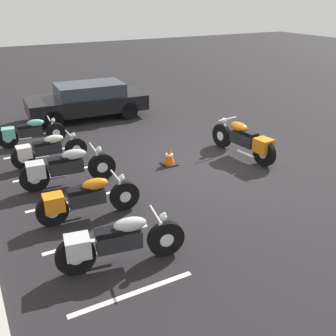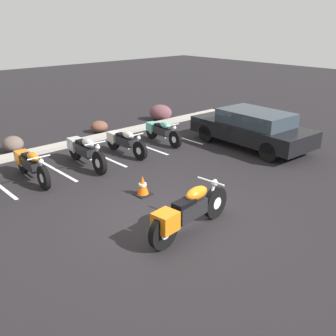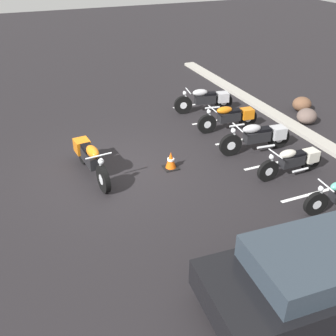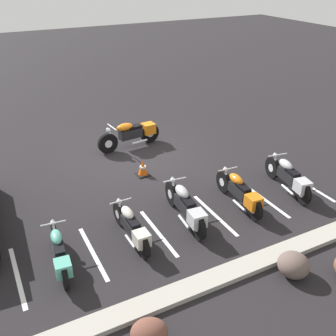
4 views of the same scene
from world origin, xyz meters
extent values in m
plane|color=black|center=(0.00, 0.00, 0.00)|extent=(60.00, 60.00, 0.00)
cylinder|color=black|center=(0.85, -0.56, 0.37)|extent=(0.74, 0.21, 0.73)
cylinder|color=silver|center=(0.85, -0.56, 0.37)|extent=(0.29, 0.17, 0.28)
cylinder|color=black|center=(-0.86, -0.74, 0.37)|extent=(0.74, 0.21, 0.73)
cylinder|color=silver|center=(-0.86, -0.74, 0.37)|extent=(0.29, 0.17, 0.28)
cube|color=black|center=(-0.06, -0.66, 0.53)|extent=(0.87, 0.40, 0.33)
ellipsoid|color=orange|center=(0.16, -0.64, 0.83)|extent=(0.65, 0.35, 0.27)
cube|color=black|center=(-0.24, -0.68, 0.75)|extent=(0.51, 0.32, 0.09)
cube|color=orange|center=(-0.80, -0.74, 0.57)|extent=(0.48, 0.44, 0.38)
cylinder|color=silver|center=(0.72, -0.58, 0.65)|extent=(0.30, 0.10, 0.59)
cylinder|color=silver|center=(0.66, -0.59, 0.94)|extent=(0.11, 0.69, 0.04)
sphere|color=silver|center=(0.80, -0.57, 0.85)|extent=(0.16, 0.16, 0.16)
cylinder|color=silver|center=(-0.35, -0.54, 0.20)|extent=(0.62, 0.14, 0.08)
cylinder|color=black|center=(-3.13, 3.48, 0.34)|extent=(0.23, 0.68, 0.67)
cylinder|color=silver|center=(-3.13, 3.48, 0.34)|extent=(0.17, 0.27, 0.26)
cylinder|color=black|center=(-2.87, 5.04, 0.34)|extent=(0.23, 0.68, 0.67)
cylinder|color=silver|center=(-2.87, 5.04, 0.34)|extent=(0.17, 0.27, 0.26)
cube|color=black|center=(-2.99, 4.31, 0.49)|extent=(0.41, 0.81, 0.31)
ellipsoid|color=#B7B7BC|center=(-3.03, 4.11, 0.76)|extent=(0.35, 0.61, 0.24)
cube|color=black|center=(-2.97, 4.48, 0.69)|extent=(0.31, 0.48, 0.08)
cube|color=#B7B7BC|center=(-2.88, 4.99, 0.52)|extent=(0.43, 0.46, 0.35)
cylinder|color=silver|center=(-3.11, 3.60, 0.60)|extent=(0.10, 0.27, 0.54)
cylinder|color=silver|center=(-3.10, 3.66, 0.87)|extent=(0.63, 0.14, 0.04)
sphere|color=silver|center=(-3.12, 3.53, 0.79)|extent=(0.14, 0.14, 0.14)
cylinder|color=silver|center=(-2.81, 4.54, 0.19)|extent=(0.16, 0.56, 0.07)
cylinder|color=black|center=(-1.27, 3.50, 0.33)|extent=(0.16, 0.66, 0.65)
cylinder|color=silver|center=(-1.27, 3.50, 0.33)|extent=(0.14, 0.25, 0.25)
cylinder|color=black|center=(-1.18, 5.03, 0.33)|extent=(0.16, 0.66, 0.65)
cylinder|color=silver|center=(-1.18, 5.03, 0.33)|extent=(0.14, 0.25, 0.25)
cube|color=black|center=(-1.22, 4.31, 0.47)|extent=(0.32, 0.77, 0.30)
ellipsoid|color=orange|center=(-1.24, 4.12, 0.74)|extent=(0.29, 0.57, 0.24)
cube|color=black|center=(-1.21, 4.48, 0.67)|extent=(0.26, 0.45, 0.08)
cube|color=orange|center=(-1.19, 4.98, 0.50)|extent=(0.38, 0.42, 0.34)
cylinder|color=silver|center=(-1.26, 3.62, 0.58)|extent=(0.07, 0.26, 0.53)
cylinder|color=silver|center=(-1.26, 3.68, 0.84)|extent=(0.61, 0.07, 0.04)
sphere|color=silver|center=(-1.27, 3.55, 0.76)|extent=(0.14, 0.14, 0.14)
cylinder|color=silver|center=(-1.07, 4.55, 0.18)|extent=(0.10, 0.55, 0.07)
cylinder|color=black|center=(0.40, 3.42, 0.35)|extent=(0.18, 0.70, 0.69)
cylinder|color=silver|center=(0.40, 3.42, 0.35)|extent=(0.15, 0.27, 0.26)
cylinder|color=black|center=(0.54, 5.04, 0.35)|extent=(0.18, 0.70, 0.69)
cylinder|color=silver|center=(0.54, 5.04, 0.35)|extent=(0.15, 0.27, 0.26)
cube|color=black|center=(0.47, 4.28, 0.50)|extent=(0.36, 0.82, 0.31)
ellipsoid|color=#B7B7BC|center=(0.46, 4.07, 0.79)|extent=(0.32, 0.61, 0.25)
cube|color=black|center=(0.49, 4.46, 0.71)|extent=(0.29, 0.48, 0.08)
cube|color=#B7B7BC|center=(0.54, 4.99, 0.54)|extent=(0.41, 0.45, 0.36)
cylinder|color=silver|center=(0.41, 3.54, 0.62)|extent=(0.09, 0.28, 0.56)
cylinder|color=silver|center=(0.42, 3.61, 0.89)|extent=(0.65, 0.09, 0.04)
sphere|color=silver|center=(0.40, 3.47, 0.81)|extent=(0.15, 0.15, 0.15)
cylinder|color=silver|center=(0.64, 4.53, 0.19)|extent=(0.12, 0.58, 0.07)
cylinder|color=black|center=(2.04, 3.61, 0.31)|extent=(0.12, 0.62, 0.61)
cylinder|color=silver|center=(2.04, 3.61, 0.31)|extent=(0.12, 0.24, 0.23)
cylinder|color=black|center=(2.02, 5.05, 0.31)|extent=(0.12, 0.62, 0.61)
cylinder|color=silver|center=(2.02, 5.05, 0.31)|extent=(0.12, 0.24, 0.23)
cube|color=black|center=(2.03, 4.38, 0.45)|extent=(0.27, 0.71, 0.28)
ellipsoid|color=beige|center=(2.03, 4.19, 0.70)|extent=(0.25, 0.52, 0.22)
cube|color=black|center=(2.02, 4.54, 0.63)|extent=(0.23, 0.41, 0.07)
cube|color=beige|center=(2.02, 5.01, 0.47)|extent=(0.34, 0.38, 0.32)
cylinder|color=silver|center=(2.04, 3.72, 0.55)|extent=(0.06, 0.24, 0.50)
cylinder|color=silver|center=(2.03, 3.78, 0.79)|extent=(0.58, 0.04, 0.03)
sphere|color=silver|center=(2.04, 3.66, 0.72)|extent=(0.13, 0.13, 0.13)
cylinder|color=silver|center=(2.15, 4.61, 0.17)|extent=(0.07, 0.51, 0.07)
cylinder|color=black|center=(3.72, 3.76, 0.30)|extent=(0.17, 0.61, 0.61)
cylinder|color=silver|center=(3.72, 3.76, 0.30)|extent=(0.14, 0.24, 0.23)
cylinder|color=black|center=(3.85, 5.18, 0.30)|extent=(0.17, 0.61, 0.61)
cylinder|color=silver|center=(3.85, 5.18, 0.30)|extent=(0.14, 0.24, 0.23)
cube|color=black|center=(3.79, 4.52, 0.44)|extent=(0.32, 0.72, 0.28)
ellipsoid|color=#59B29E|center=(3.77, 4.34, 0.69)|extent=(0.29, 0.53, 0.22)
cube|color=black|center=(3.80, 4.68, 0.63)|extent=(0.26, 0.42, 0.07)
cube|color=#59B29E|center=(3.85, 5.14, 0.47)|extent=(0.36, 0.40, 0.31)
cylinder|color=silver|center=(3.73, 3.87, 0.54)|extent=(0.08, 0.24, 0.49)
cylinder|color=silver|center=(3.74, 3.93, 0.78)|extent=(0.57, 0.08, 0.03)
sphere|color=silver|center=(3.73, 3.81, 0.71)|extent=(0.13, 0.13, 0.13)
cylinder|color=silver|center=(3.94, 4.74, 0.17)|extent=(0.11, 0.51, 0.06)
cube|color=#A8A399|center=(0.00, 6.49, 0.06)|extent=(18.00, 0.50, 0.12)
ellipsoid|color=brown|center=(2.86, 7.22, 0.23)|extent=(0.83, 0.76, 0.47)
ellipsoid|color=brown|center=(-0.62, 7.10, 0.28)|extent=(0.83, 0.84, 0.55)
cube|color=black|center=(0.42, 1.48, 0.01)|extent=(0.40, 0.40, 0.03)
cone|color=#EA590F|center=(0.42, 1.48, 0.25)|extent=(0.32, 0.32, 0.51)
cylinder|color=white|center=(0.42, 1.48, 0.28)|extent=(0.20, 0.20, 0.06)
cube|color=white|center=(-3.79, 4.41, 0.00)|extent=(0.10, 2.10, 0.00)
cube|color=white|center=(-2.09, 4.41, 0.00)|extent=(0.10, 2.10, 0.00)
cube|color=white|center=(-0.38, 4.41, 0.00)|extent=(0.10, 2.10, 0.00)
cube|color=white|center=(1.32, 4.41, 0.00)|extent=(0.10, 2.10, 0.00)
cube|color=white|center=(3.02, 4.41, 0.00)|extent=(0.10, 2.10, 0.00)
cube|color=white|center=(4.72, 4.41, 0.00)|extent=(0.10, 2.10, 0.00)
camera|label=1|loc=(-8.31, 6.22, 4.33)|focal=42.00mm
camera|label=2|loc=(-5.29, -5.72, 4.22)|focal=42.00mm
camera|label=3|loc=(9.31, -2.30, 5.65)|focal=42.00mm
camera|label=4|loc=(4.76, 11.63, 6.09)|focal=42.00mm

